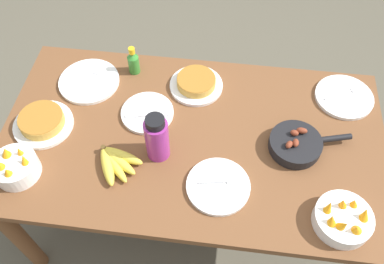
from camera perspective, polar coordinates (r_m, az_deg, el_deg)
ground_plane at (r=2.26m, az=-0.00°, el=-10.81°), size 14.00×14.00×0.00m
dining_table at (r=1.72m, az=-0.00°, el=-2.37°), size 1.56×0.87×0.70m
banana_bunch at (r=1.59m, az=-10.73°, el=-4.10°), size 0.19×0.19×0.04m
skillet at (r=1.64m, az=14.43°, el=-1.67°), size 0.32×0.21×0.08m
frittata_plate_center at (r=1.80m, az=0.59°, el=6.86°), size 0.23×0.23×0.05m
frittata_plate_side at (r=1.77m, az=-20.28°, el=1.35°), size 0.24×0.24×0.06m
empty_plate_near_front at (r=1.52m, az=3.70°, el=-7.59°), size 0.24×0.24×0.02m
empty_plate_far_left at (r=1.72m, az=-6.28°, el=2.68°), size 0.22×0.22×0.02m
empty_plate_far_right at (r=1.88m, az=-14.23°, el=6.91°), size 0.27×0.27×0.02m
empty_plate_mid_edge at (r=1.88m, az=20.57°, el=4.64°), size 0.25×0.25×0.02m
fruit_bowl_mango at (r=1.53m, az=20.43°, el=-11.35°), size 0.20×0.20×0.11m
fruit_bowl_citrus at (r=1.66m, az=-23.58°, el=-4.50°), size 0.17×0.17×0.12m
water_bottle at (r=1.52m, az=-4.95°, el=-0.82°), size 0.09×0.09×0.22m
hot_sauce_bottle at (r=1.85m, az=-8.23°, el=9.76°), size 0.05×0.05×0.14m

